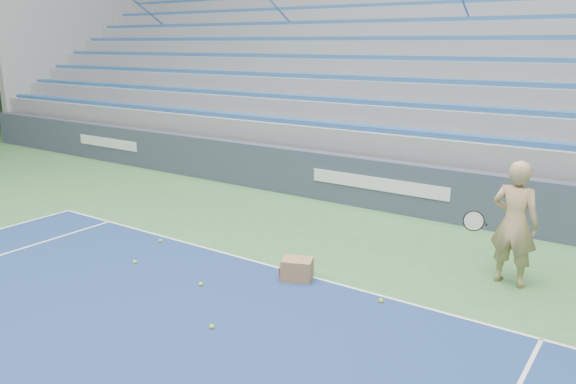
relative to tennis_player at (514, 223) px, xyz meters
The scene contains 9 objects.
sponsor_barrier 4.17m from the tennis_player, 143.46° to the left, with size 30.00×0.32×1.10m.
bleachers 8.95m from the tennis_player, 112.17° to the left, with size 31.00×9.15×7.30m.
tennis_player is the anchor object (origin of this frame).
ball_box 3.30m from the tennis_player, 147.24° to the right, with size 0.55×0.49×0.34m.
tennis_ball_0 2.34m from the tennis_player, 126.90° to the right, with size 0.07×0.07×0.07m, color #C4DA2C.
tennis_ball_1 6.00m from the tennis_player, 152.65° to the right, with size 0.07×0.07×0.07m, color #C4DA2C.
tennis_ball_2 4.75m from the tennis_player, 143.80° to the right, with size 0.07×0.07×0.07m, color #C4DA2C.
tennis_ball_3 4.64m from the tennis_player, 127.06° to the right, with size 0.07×0.07×0.07m, color #C4DA2C.
tennis_ball_4 6.03m from the tennis_player, 162.70° to the right, with size 0.07×0.07×0.07m, color #C4DA2C.
Camera 1 is at (5.07, 5.02, 3.54)m, focal length 35.00 mm.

